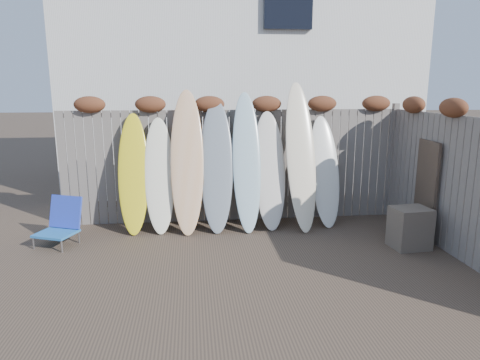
{
  "coord_description": "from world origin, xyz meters",
  "views": [
    {
      "loc": [
        -0.72,
        -5.12,
        2.37
      ],
      "look_at": [
        0.0,
        1.2,
        1.0
      ],
      "focal_mm": 32.0,
      "sensor_mm": 36.0,
      "label": 1
    }
  ],
  "objects": [
    {
      "name": "ground",
      "position": [
        0.0,
        0.0,
        0.0
      ],
      "size": [
        80.0,
        80.0,
        0.0
      ],
      "primitive_type": "plane",
      "color": "#493A2D"
    },
    {
      "name": "back_fence",
      "position": [
        0.06,
        2.39,
        1.18
      ],
      "size": [
        6.05,
        0.28,
        2.24
      ],
      "color": "slate",
      "rests_on": "ground"
    },
    {
      "name": "right_fence",
      "position": [
        2.99,
        0.25,
        1.14
      ],
      "size": [
        0.28,
        4.4,
        2.24
      ],
      "color": "slate",
      "rests_on": "ground"
    },
    {
      "name": "house",
      "position": [
        0.5,
        6.5,
        3.2
      ],
      "size": [
        8.5,
        5.5,
        6.33
      ],
      "color": "silver",
      "rests_on": "ground"
    },
    {
      "name": "beach_chair",
      "position": [
        -2.76,
        1.47,
        0.34
      ],
      "size": [
        0.72,
        0.74,
        0.72
      ],
      "color": "#246BB5",
      "rests_on": "ground"
    },
    {
      "name": "wooden_crate",
      "position": [
        2.52,
        0.69,
        0.31
      ],
      "size": [
        0.57,
        0.49,
        0.62
      ],
      "primitive_type": "cube",
      "rotation": [
        0.0,
        0.0,
        0.09
      ],
      "color": "#4A4237",
      "rests_on": "ground"
    },
    {
      "name": "lattice_panel",
      "position": [
        2.98,
        1.26,
        0.79
      ],
      "size": [
        0.17,
        1.05,
        1.57
      ],
      "primitive_type": "cube",
      "rotation": [
        0.0,
        0.0,
        -0.12
      ],
      "color": "#342E20",
      "rests_on": "ground"
    },
    {
      "name": "surfboard_0",
      "position": [
        -1.69,
        1.99,
        0.98
      ],
      "size": [
        0.5,
        0.7,
        1.97
      ],
      "primitive_type": "ellipsoid",
      "rotation": [
        -0.31,
        0.0,
        0.0
      ],
      "color": "yellow",
      "rests_on": "ground"
    },
    {
      "name": "surfboard_1",
      "position": [
        -1.27,
        1.97,
        0.95
      ],
      "size": [
        0.52,
        0.69,
        1.89
      ],
      "primitive_type": "ellipsoid",
      "rotation": [
        -0.31,
        0.0,
        0.04
      ],
      "color": "white",
      "rests_on": "ground"
    },
    {
      "name": "surfboard_2",
      "position": [
        -0.8,
        1.94,
        1.18
      ],
      "size": [
        0.58,
        0.85,
        2.36
      ],
      "primitive_type": "ellipsoid",
      "rotation": [
        -0.31,
        0.0,
        -0.04
      ],
      "color": "#ECB675",
      "rests_on": "ground"
    },
    {
      "name": "surfboard_3",
      "position": [
        -0.31,
        1.94,
        1.09
      ],
      "size": [
        0.58,
        0.8,
        2.18
      ],
      "primitive_type": "ellipsoid",
      "rotation": [
        -0.31,
        0.0,
        -0.05
      ],
      "color": "gray",
      "rests_on": "ground"
    },
    {
      "name": "surfboard_4",
      "position": [
        0.2,
        1.93,
        1.16
      ],
      "size": [
        0.49,
        0.82,
        2.32
      ],
      "primitive_type": "ellipsoid",
      "rotation": [
        -0.31,
        0.0,
        -0.01
      ],
      "color": "#A2C4D1",
      "rests_on": "ground"
    },
    {
      "name": "surfboard_5",
      "position": [
        0.6,
        1.97,
        0.99
      ],
      "size": [
        0.54,
        0.71,
        1.99
      ],
      "primitive_type": "ellipsoid",
      "rotation": [
        -0.31,
        0.0,
        0.01
      ],
      "color": "silver",
      "rests_on": "ground"
    },
    {
      "name": "surfboard_6",
      "position": [
        1.11,
        1.88,
        1.24
      ],
      "size": [
        0.55,
        0.9,
        2.48
      ],
      "primitive_type": "ellipsoid",
      "rotation": [
        -0.31,
        0.0,
        0.06
      ],
      "color": "#F6E6C3",
      "rests_on": "ground"
    },
    {
      "name": "surfboard_7",
      "position": [
        1.58,
        1.99,
        0.95
      ],
      "size": [
        0.57,
        0.72,
        1.9
      ],
      "primitive_type": "ellipsoid",
      "rotation": [
        -0.31,
        0.0,
        0.08
      ],
      "color": "white",
      "rests_on": "ground"
    }
  ]
}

